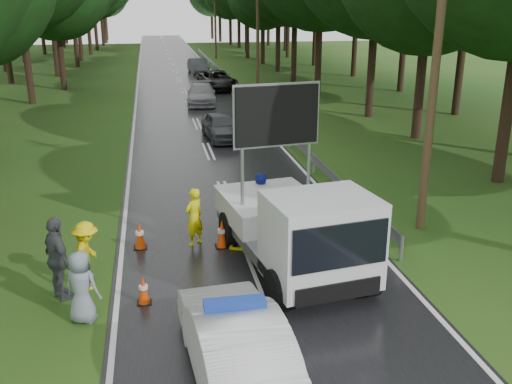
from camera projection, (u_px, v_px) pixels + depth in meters
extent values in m
plane|color=#1A4513|center=(258.00, 273.00, 13.98)|extent=(160.00, 160.00, 0.00)
cube|color=black|center=(183.00, 91.00, 41.94)|extent=(7.00, 140.00, 0.02)
cylinder|color=gray|center=(401.00, 249.00, 14.50)|extent=(0.12, 0.12, 0.70)
cube|color=gray|center=(233.00, 82.00, 42.40)|extent=(0.05, 60.00, 0.30)
cylinder|color=#4E3B24|center=(437.00, 54.00, 15.14)|extent=(0.24, 0.24, 10.00)
cylinder|color=#4E3B24|center=(258.00, 21.00, 39.37)|extent=(0.24, 0.24, 10.00)
cylinder|color=#4E3B24|center=(215.00, 13.00, 63.60)|extent=(0.24, 0.24, 10.00)
imported|color=silver|center=(235.00, 344.00, 9.88)|extent=(1.83, 4.38, 1.41)
cube|color=#1938A5|center=(235.00, 304.00, 9.63)|extent=(1.08, 0.38, 0.14)
cube|color=gray|center=(285.00, 238.00, 14.47)|extent=(2.97, 5.07, 0.28)
cube|color=silver|center=(270.00, 206.00, 15.34)|extent=(2.78, 3.06, 0.63)
cube|color=silver|center=(321.00, 239.00, 12.37)|extent=(2.53, 2.14, 1.94)
cube|color=black|center=(341.00, 246.00, 11.46)|extent=(2.09, 0.36, 0.97)
cube|color=black|center=(277.00, 115.00, 14.11)|extent=(2.16, 0.46, 1.48)
cylinder|color=black|center=(277.00, 291.00, 12.14)|extent=(0.46, 0.99, 0.96)
cylinder|color=black|center=(367.00, 276.00, 12.80)|extent=(0.46, 0.99, 0.96)
cylinder|color=black|center=(229.00, 229.00, 15.40)|extent=(0.46, 0.99, 0.96)
cylinder|color=black|center=(303.00, 220.00, 16.07)|extent=(0.46, 0.99, 0.96)
cube|color=yellow|center=(231.00, 231.00, 15.09)|extent=(0.08, 0.08, 1.08)
cube|color=yellow|center=(251.00, 233.00, 15.01)|extent=(0.08, 0.08, 1.08)
cube|color=yellow|center=(312.00, 237.00, 14.75)|extent=(0.08, 0.08, 1.08)
cube|color=yellow|center=(333.00, 238.00, 14.67)|extent=(0.08, 0.08, 1.08)
cube|color=#F2CC00|center=(282.00, 218.00, 14.72)|extent=(2.65, 1.01, 0.27)
imported|color=yellow|center=(194.00, 217.00, 15.35)|extent=(0.70, 0.67, 1.62)
imported|color=#1A2EAE|center=(262.00, 201.00, 16.44)|extent=(1.04, 1.01, 1.68)
imported|color=yellow|center=(87.00, 255.00, 13.04)|extent=(0.76, 1.13, 1.62)
imported|color=#404347|center=(58.00, 259.00, 12.50)|extent=(0.98, 1.22, 1.94)
imported|color=gray|center=(82.00, 287.00, 11.66)|extent=(0.91, 0.79, 1.57)
imported|color=#3C3E43|center=(221.00, 126.00, 27.19)|extent=(1.84, 3.86, 1.27)
imported|color=gray|center=(201.00, 94.00, 36.45)|extent=(2.19, 4.55, 1.28)
imported|color=black|center=(218.00, 80.00, 42.32)|extent=(2.80, 5.18, 1.38)
imported|color=#393D40|center=(198.00, 66.00, 51.92)|extent=(1.79, 4.13, 1.32)
cube|color=black|center=(144.00, 303.00, 12.58)|extent=(0.32, 0.32, 0.03)
cone|color=#E43E07|center=(143.00, 289.00, 12.47)|extent=(0.26, 0.26, 0.66)
cube|color=black|center=(222.00, 247.00, 15.43)|extent=(0.38, 0.38, 0.03)
cone|color=#E43E07|center=(222.00, 233.00, 15.31)|extent=(0.31, 0.31, 0.78)
cube|color=black|center=(289.00, 230.00, 16.54)|extent=(0.31, 0.31, 0.03)
cone|color=#E43E07|center=(289.00, 220.00, 16.44)|extent=(0.25, 0.25, 0.63)
cube|color=black|center=(141.00, 248.00, 15.36)|extent=(0.36, 0.36, 0.03)
cone|color=#E43E07|center=(140.00, 235.00, 15.24)|extent=(0.30, 0.30, 0.74)
cube|color=black|center=(323.00, 204.00, 18.68)|extent=(0.36, 0.36, 0.03)
cone|color=#E43E07|center=(323.00, 193.00, 18.56)|extent=(0.30, 0.30, 0.75)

